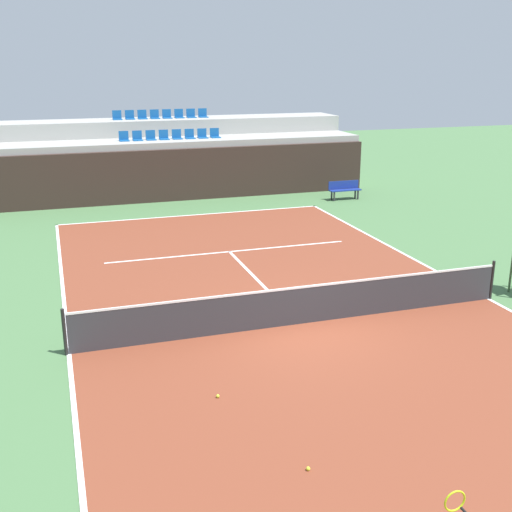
{
  "coord_description": "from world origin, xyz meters",
  "views": [
    {
      "loc": [
        -5.44,
        -13.26,
        6.16
      ],
      "look_at": [
        -0.49,
        2.0,
        1.2
      ],
      "focal_mm": 44.49,
      "sensor_mm": 36.0,
      "label": 1
    }
  ],
  "objects": [
    {
      "name": "service_line_far",
      "position": [
        0.0,
        6.4,
        0.01
      ],
      "size": [
        8.26,
        0.1,
        0.0
      ],
      "primitive_type": "cube",
      "color": "white",
      "rests_on": "court_surface"
    },
    {
      "name": "sideline_right",
      "position": [
        5.45,
        0.0,
        0.01
      ],
      "size": [
        0.1,
        24.0,
        0.0
      ],
      "primitive_type": "cube",
      "color": "white",
      "rests_on": "court_surface"
    },
    {
      "name": "baseline_far",
      "position": [
        0.0,
        11.95,
        0.01
      ],
      "size": [
        11.0,
        0.1,
        0.0
      ],
      "primitive_type": "cube",
      "color": "white",
      "rests_on": "court_surface"
    },
    {
      "name": "back_wall",
      "position": [
        0.0,
        15.06,
        1.17
      ],
      "size": [
        18.29,
        0.3,
        2.34
      ],
      "primitive_type": "cube",
      "color": "#33231E",
      "rests_on": "ground_plane"
    },
    {
      "name": "tennis_ball_0",
      "position": [
        -2.82,
        -2.82,
        0.04
      ],
      "size": [
        0.07,
        0.07,
        0.07
      ],
      "primitive_type": "sphere",
      "color": "#CCE033",
      "rests_on": "court_surface"
    },
    {
      "name": "tennis_net",
      "position": [
        0.0,
        0.0,
        0.51
      ],
      "size": [
        11.08,
        0.08,
        1.07
      ],
      "color": "black",
      "rests_on": "court_surface"
    },
    {
      "name": "centre_service_line",
      "position": [
        0.0,
        3.2,
        0.01
      ],
      "size": [
        0.1,
        6.4,
        0.0
      ],
      "primitive_type": "cube",
      "color": "white",
      "rests_on": "court_surface"
    },
    {
      "name": "player_bench",
      "position": [
        7.33,
        12.89,
        0.51
      ],
      "size": [
        1.5,
        0.4,
        0.85
      ],
      "color": "navy",
      "rests_on": "ground_plane"
    },
    {
      "name": "stands_tier_lower",
      "position": [
        0.0,
        16.41,
        1.31
      ],
      "size": [
        18.29,
        2.4,
        2.63
      ],
      "primitive_type": "cube",
      "color": "#9E9E99",
      "rests_on": "ground_plane"
    },
    {
      "name": "tennis_ball_1",
      "position": [
        -2.04,
        -5.43,
        0.04
      ],
      "size": [
        0.07,
        0.07,
        0.07
      ],
      "primitive_type": "sphere",
      "color": "#CCE033",
      "rests_on": "court_surface"
    },
    {
      "name": "sideline_left",
      "position": [
        -5.45,
        0.0,
        0.01
      ],
      "size": [
        0.1,
        24.0,
        0.0
      ],
      "primitive_type": "cube",
      "color": "white",
      "rests_on": "court_surface"
    },
    {
      "name": "seating_row_lower",
      "position": [
        0.0,
        16.5,
        2.75
      ],
      "size": [
        4.74,
        0.44,
        0.44
      ],
      "color": "#145193",
      "rests_on": "stands_tier_lower"
    },
    {
      "name": "seating_row_upper",
      "position": [
        0.0,
        18.9,
        3.51
      ],
      "size": [
        4.74,
        0.44,
        0.44
      ],
      "color": "#145193",
      "rests_on": "stands_tier_upper"
    },
    {
      "name": "court_surface",
      "position": [
        0.0,
        0.0,
        0.01
      ],
      "size": [
        11.0,
        24.0,
        0.01
      ],
      "primitive_type": "cube",
      "color": "brown",
      "rests_on": "ground_plane"
    },
    {
      "name": "ground_plane",
      "position": [
        0.0,
        0.0,
        0.0
      ],
      "size": [
        80.0,
        80.0,
        0.0
      ],
      "primitive_type": "plane",
      "color": "#477042"
    },
    {
      "name": "stands_tier_upper",
      "position": [
        0.0,
        18.81,
        1.69
      ],
      "size": [
        18.29,
        2.4,
        3.39
      ],
      "primitive_type": "cube",
      "color": "#9E9E99",
      "rests_on": "ground_plane"
    }
  ]
}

